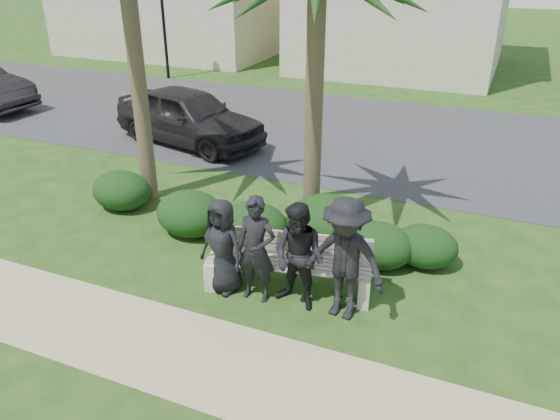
% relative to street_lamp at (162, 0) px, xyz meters
% --- Properties ---
extents(ground, '(160.00, 160.00, 0.00)m').
position_rel_street_lamp_xyz_m(ground, '(9.00, -12.00, -2.94)').
color(ground, '#1F3F12').
rests_on(ground, ground).
extents(footpath, '(30.00, 1.60, 0.01)m').
position_rel_street_lamp_xyz_m(footpath, '(9.00, -13.80, -2.94)').
color(footpath, tan).
rests_on(footpath, ground).
extents(asphalt_street, '(160.00, 8.00, 0.01)m').
position_rel_street_lamp_xyz_m(asphalt_street, '(9.00, -4.00, -2.94)').
color(asphalt_street, '#2D2D30').
rests_on(asphalt_street, ground).
extents(street_lamp, '(0.36, 0.36, 4.29)m').
position_rel_street_lamp_xyz_m(street_lamp, '(0.00, 0.00, 0.00)').
color(street_lamp, black).
rests_on(street_lamp, ground).
extents(park_bench, '(2.63, 1.07, 0.88)m').
position_rel_street_lamp_xyz_m(park_bench, '(10.09, -11.90, -2.55)').
color(park_bench, '#AFA393').
rests_on(park_bench, ground).
extents(man_a, '(0.82, 0.62, 1.52)m').
position_rel_street_lamp_xyz_m(man_a, '(9.16, -12.28, -2.18)').
color(man_a, black).
rests_on(man_a, ground).
extents(man_b, '(0.62, 0.42, 1.67)m').
position_rel_street_lamp_xyz_m(man_b, '(9.72, -12.28, -2.11)').
color(man_b, black).
rests_on(man_b, ground).
extents(man_c, '(0.91, 0.77, 1.65)m').
position_rel_street_lamp_xyz_m(man_c, '(10.38, -12.22, -2.12)').
color(man_c, black).
rests_on(man_c, ground).
extents(man_d, '(1.27, 0.83, 1.86)m').
position_rel_street_lamp_xyz_m(man_d, '(11.04, -12.18, -2.01)').
color(man_d, black).
rests_on(man_d, ground).
extents(hedge_a, '(1.22, 1.00, 0.79)m').
position_rel_street_lamp_xyz_m(hedge_a, '(5.85, -10.49, -2.55)').
color(hedge_a, '#16330E').
rests_on(hedge_a, ground).
extents(hedge_b, '(1.29, 1.07, 0.84)m').
position_rel_street_lamp_xyz_m(hedge_b, '(7.71, -10.89, -2.52)').
color(hedge_b, '#16330E').
rests_on(hedge_b, ground).
extents(hedge_c, '(1.18, 0.97, 0.77)m').
position_rel_street_lamp_xyz_m(hedge_c, '(9.04, -10.81, -2.56)').
color(hedge_c, '#16330E').
rests_on(hedge_c, ground).
extents(hedge_d, '(1.57, 1.29, 1.02)m').
position_rel_street_lamp_xyz_m(hedge_d, '(10.26, -10.44, -2.43)').
color(hedge_d, '#16330E').
rests_on(hedge_d, ground).
extents(hedge_e, '(1.17, 0.96, 0.76)m').
position_rel_street_lamp_xyz_m(hedge_e, '(11.17, -10.62, -2.56)').
color(hedge_e, '#16330E').
rests_on(hedge_e, ground).
extents(hedge_f, '(1.09, 0.90, 0.71)m').
position_rel_street_lamp_xyz_m(hedge_f, '(11.89, -10.30, -2.59)').
color(hedge_f, '#16330E').
rests_on(hedge_f, ground).
extents(hedge_extra, '(1.29, 1.07, 0.84)m').
position_rel_street_lamp_xyz_m(hedge_extra, '(8.99, -10.89, -2.52)').
color(hedge_extra, '#16330E').
rests_on(hedge_extra, ground).
extents(car_a, '(4.65, 2.71, 1.49)m').
position_rel_street_lamp_xyz_m(car_a, '(5.01, -6.48, -2.20)').
color(car_a, black).
rests_on(car_a, ground).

